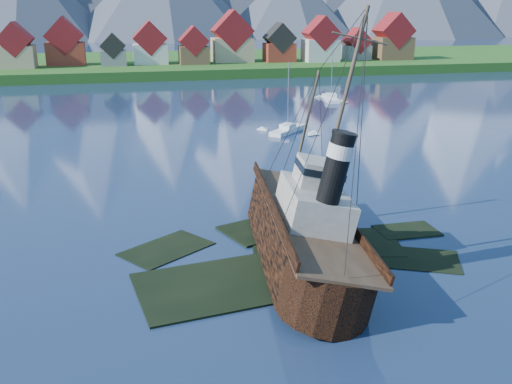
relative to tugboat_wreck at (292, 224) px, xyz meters
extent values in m
plane|color=#192947|center=(-2.06, -2.38, -2.94)|extent=(1400.00, 1400.00, 0.00)
cube|color=black|center=(-5.06, -4.38, -3.26)|extent=(19.08, 11.42, 1.00)
cube|color=black|center=(3.94, 1.62, -3.32)|extent=(15.15, 9.76, 1.00)
cube|color=black|center=(-0.06, 6.62, -3.22)|extent=(11.45, 9.06, 1.00)
cube|color=black|center=(9.94, -3.38, -3.36)|extent=(10.27, 8.34, 1.00)
cube|color=black|center=(-11.06, 3.62, -3.34)|extent=(9.42, 8.68, 1.00)
cube|color=black|center=(12.94, 2.62, -3.29)|extent=(6.00, 4.00, 1.00)
cube|color=#184D16|center=(-2.06, 167.62, -2.94)|extent=(600.00, 80.00, 3.20)
cube|color=#3F3D38|center=(-2.06, 129.62, -2.94)|extent=(600.00, 2.50, 2.00)
cube|color=tan|center=(-45.06, 147.62, 3.46)|extent=(10.50, 9.00, 6.80)
cube|color=maroon|center=(-45.06, 147.62, 8.75)|extent=(10.69, 9.18, 10.69)
cube|color=maroon|center=(-31.06, 153.62, 3.66)|extent=(12.00, 8.50, 7.20)
cube|color=maroon|center=(-31.06, 153.62, 9.42)|extent=(12.22, 8.67, 12.22)
cube|color=slate|center=(-16.06, 148.62, 2.46)|extent=(8.00, 7.00, 4.80)
cube|color=black|center=(-16.06, 148.62, 6.30)|extent=(8.15, 7.14, 8.15)
cube|color=beige|center=(-4.06, 151.62, 3.26)|extent=(11.00, 9.50, 6.40)
cube|color=maroon|center=(-4.06, 151.62, 8.44)|extent=(11.20, 9.69, 11.20)
cube|color=brown|center=(9.94, 147.62, 2.96)|extent=(9.50, 8.00, 5.80)
cube|color=maroon|center=(9.94, 147.62, 7.57)|extent=(9.67, 8.16, 9.67)
cube|color=tan|center=(23.94, 152.62, 4.06)|extent=(13.50, 10.00, 8.00)
cube|color=maroon|center=(23.94, 152.62, 10.49)|extent=(13.75, 10.20, 13.75)
cube|color=maroon|center=(39.94, 149.62, 3.16)|extent=(10.00, 8.50, 6.20)
cube|color=black|center=(39.94, 149.62, 8.06)|extent=(10.18, 8.67, 10.18)
cube|color=beige|center=(53.94, 146.62, 3.81)|extent=(11.50, 9.00, 7.50)
cube|color=maroon|center=(53.94, 146.62, 9.63)|extent=(11.71, 9.18, 11.71)
cube|color=slate|center=(68.94, 150.62, 2.56)|extent=(9.00, 7.50, 5.00)
cube|color=maroon|center=(68.94, 150.62, 6.68)|extent=(9.16, 7.65, 9.16)
cube|color=brown|center=(81.94, 148.62, 3.96)|extent=(12.50, 10.00, 7.80)
cube|color=maroon|center=(81.94, 148.62, 10.11)|extent=(12.73, 10.20, 12.73)
cone|color=#2D333D|center=(107.94, 370.62, 20.06)|extent=(110.00, 110.00, 50.00)
cube|color=black|center=(0.00, -1.47, -0.74)|extent=(6.86, 19.75, 4.11)
cone|color=black|center=(0.00, 11.34, -0.74)|extent=(6.86, 6.86, 6.86)
cylinder|color=black|center=(0.00, -11.34, -0.74)|extent=(6.86, 6.86, 4.11)
cube|color=#4C3826|center=(0.00, -1.47, 1.42)|extent=(6.72, 26.05, 0.24)
cube|color=black|center=(-3.29, -1.47, 1.86)|extent=(0.20, 25.23, 0.88)
cube|color=black|center=(3.29, -1.47, 1.86)|extent=(0.20, 25.23, 0.88)
cube|color=#ADA89E|center=(0.00, -2.94, 2.89)|extent=(5.09, 8.33, 2.94)
cube|color=#ADA89E|center=(0.00, -1.96, 5.43)|extent=(3.53, 3.92, 2.15)
cylinder|color=black|center=(0.00, -6.17, 7.10)|extent=(1.86, 1.86, 5.49)
cylinder|color=silver|center=(0.00, -6.17, 8.47)|extent=(1.96, 1.96, 1.08)
cylinder|color=#473828|center=(0.00, 6.37, 7.39)|extent=(0.27, 0.27, 11.75)
cylinder|color=#473828|center=(0.00, -3.92, 12.88)|extent=(0.31, 0.31, 12.73)
cube|color=white|center=(14.32, 50.53, -2.83)|extent=(8.32, 8.41, 1.34)
cube|color=white|center=(14.32, 50.53, -1.78)|extent=(3.34, 3.35, 0.78)
cylinder|color=gray|center=(14.32, 50.53, 3.62)|extent=(0.16, 0.16, 11.58)
cube|color=white|center=(34.58, 83.18, -2.83)|extent=(5.00, 11.51, 1.34)
cube|color=white|center=(34.58, 83.18, -1.77)|extent=(3.04, 3.56, 0.78)
cylinder|color=gray|center=(34.58, 83.18, 3.65)|extent=(0.16, 0.16, 11.62)
camera|label=1|loc=(-14.05, -45.91, 18.78)|focal=40.00mm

